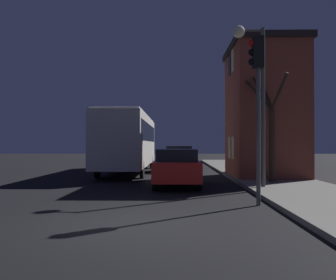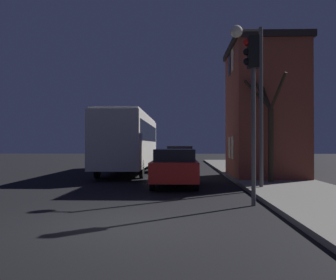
% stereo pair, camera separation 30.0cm
% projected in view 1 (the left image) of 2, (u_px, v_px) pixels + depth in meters
% --- Properties ---
extents(ground_plane, '(120.00, 120.00, 0.00)m').
position_uv_depth(ground_plane, '(131.00, 223.00, 8.05)').
color(ground_plane, black).
extents(brick_building, '(3.51, 5.11, 6.60)m').
position_uv_depth(brick_building, '(264.00, 110.00, 18.91)').
color(brick_building, brown).
rests_on(brick_building, sidewalk).
extents(streetlamp, '(1.20, 0.46, 5.98)m').
position_uv_depth(streetlamp, '(252.00, 71.00, 13.87)').
color(streetlamp, '#4C4C4C').
rests_on(streetlamp, sidewalk).
extents(traffic_light, '(0.43, 0.24, 4.72)m').
position_uv_depth(traffic_light, '(257.00, 85.00, 10.42)').
color(traffic_light, '#4C4C4C').
rests_on(traffic_light, ground).
extents(bare_tree, '(1.52, 1.80, 4.55)m').
position_uv_depth(bare_tree, '(270.00, 127.00, 15.73)').
color(bare_tree, '#2D2319').
rests_on(bare_tree, sidewalk).
extents(bus, '(2.44, 11.96, 3.43)m').
position_uv_depth(bus, '(129.00, 139.00, 22.60)').
color(bus, beige).
rests_on(bus, ground).
extents(car_near_lane, '(1.78, 4.76, 1.51)m').
position_uv_depth(car_near_lane, '(177.00, 167.00, 15.20)').
color(car_near_lane, '#B21E19').
rests_on(car_near_lane, ground).
extents(car_mid_lane, '(1.76, 4.31, 1.60)m').
position_uv_depth(car_mid_lane, '(179.00, 158.00, 23.86)').
color(car_mid_lane, black).
rests_on(car_mid_lane, ground).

